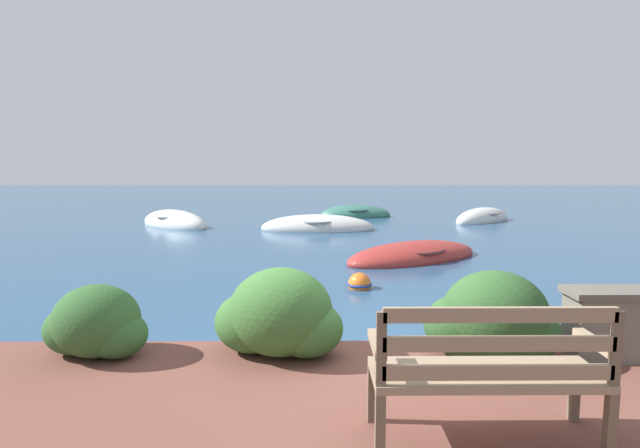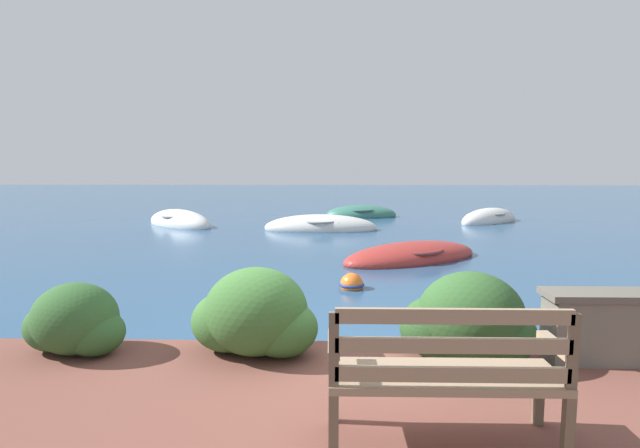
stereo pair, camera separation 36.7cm
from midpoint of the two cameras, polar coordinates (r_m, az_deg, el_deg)
name	(u,v)px [view 2 (the right image)]	position (r m, az deg, el deg)	size (l,w,h in m)	color
ground_plane	(357,362)	(5.19, 6.32, -15.45)	(80.00, 80.00, 0.00)	navy
park_bench	(446,371)	(3.35, 17.34, -15.73)	(1.46, 0.48, 0.93)	brown
hedge_clump_far_left	(74,323)	(5.15, -24.42, -10.25)	(0.98, 0.70, 0.66)	#2D5628
hedge_clump_left	(255,317)	(4.69, -5.23, -10.50)	(1.19, 0.86, 0.81)	#38662D
hedge_clump_centre	(468,322)	(4.76, 18.72, -10.60)	(1.18, 0.85, 0.80)	#284C23
rowboat_nearest	(411,257)	(10.47, 11.40, -3.72)	(3.44, 2.76, 0.64)	#9E2D28
rowboat_mid	(321,228)	(14.76, 0.79, -0.43)	(3.37, 1.34, 0.81)	silver
rowboat_far	(180,223)	(16.43, -15.14, 0.10)	(2.96, 2.77, 0.89)	silver
rowboat_outer	(489,220)	(17.73, 19.33, 0.43)	(2.75, 2.54, 0.83)	silver
rowboat_distant	(361,215)	(18.44, 5.28, 1.02)	(2.66, 1.37, 0.77)	#336B5B
mooring_buoy	(352,284)	(7.98, 4.96, -6.90)	(0.40, 0.40, 0.37)	orange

